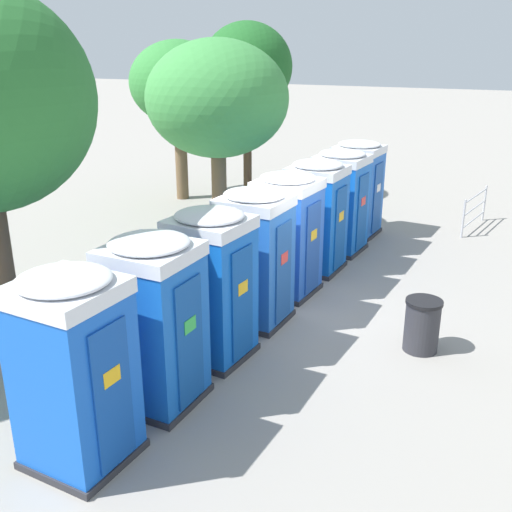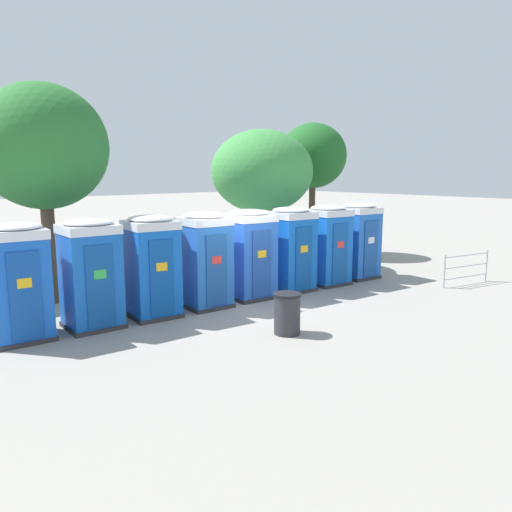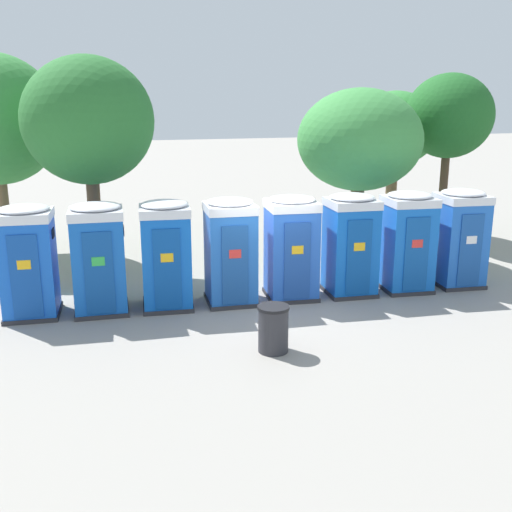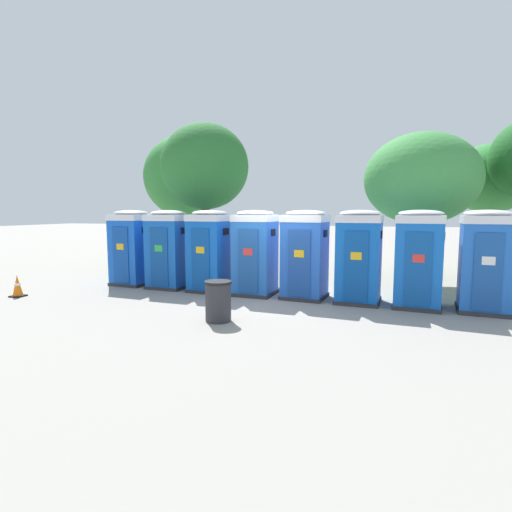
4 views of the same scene
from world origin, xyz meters
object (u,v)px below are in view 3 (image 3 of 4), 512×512
at_px(portapotty_2, 166,254).
at_px(street_tree_3, 360,141).
at_px(street_tree_2, 88,122).
at_px(portapotty_3, 230,251).
at_px(portapotty_4, 291,247).
at_px(portapotty_0, 28,261).
at_px(portapotty_7, 459,237).
at_px(street_tree_0, 395,130).
at_px(portapotty_6, 407,241).
at_px(portapotty_1, 99,258).
at_px(portapotty_5, 350,244).
at_px(trash_can, 273,329).
at_px(street_tree_1, 449,117).

distance_m(portapotty_2, street_tree_3, 7.41).
height_order(street_tree_2, street_tree_3, street_tree_2).
distance_m(portapotty_3, portapotty_4, 1.51).
height_order(portapotty_0, portapotty_2, same).
relative_size(portapotty_7, street_tree_0, 0.50).
xyz_separation_m(portapotty_0, portapotty_6, (9.05, -0.78, -0.00)).
distance_m(portapotty_1, portapotty_2, 1.51).
bearing_deg(portapotty_7, portapotty_5, 176.61).
relative_size(street_tree_3, trash_can, 5.50).
relative_size(street_tree_0, street_tree_3, 0.99).
bearing_deg(portapotty_7, portapotty_0, 175.57).
bearing_deg(portapotty_6, portapotty_1, 175.47).
distance_m(portapotty_5, trash_can, 4.21).
bearing_deg(street_tree_1, portapotty_7, -118.69).
bearing_deg(portapotty_2, portapotty_0, 174.12).
bearing_deg(trash_can, portapotty_2, 115.93).
relative_size(street_tree_0, trash_can, 5.45).
xyz_separation_m(portapotty_2, portapotty_6, (6.04, -0.47, -0.00)).
xyz_separation_m(portapotty_4, portapotty_7, (4.53, -0.32, 0.00)).
relative_size(portapotty_6, trash_can, 2.74).
distance_m(street_tree_1, trash_can, 11.46).
bearing_deg(portapotty_0, portapotty_2, -5.88).
height_order(portapotty_5, street_tree_2, street_tree_2).
xyz_separation_m(portapotty_2, portapotty_4, (3.02, -0.19, -0.00)).
bearing_deg(portapotty_5, street_tree_1, 37.28).
distance_m(street_tree_0, street_tree_1, 2.24).
distance_m(portapotty_4, portapotty_5, 1.51).
relative_size(portapotty_0, portapotty_4, 1.00).
height_order(portapotty_1, portapotty_2, same).
bearing_deg(street_tree_1, trash_can, -140.25).
xyz_separation_m(portapotty_5, street_tree_3, (1.83, 3.36, 2.27)).
relative_size(portapotty_1, portapotty_2, 1.00).
bearing_deg(portapotty_2, portapotty_4, -3.55).
distance_m(portapotty_1, portapotty_5, 6.06).
relative_size(portapotty_1, portapotty_6, 1.00).
bearing_deg(street_tree_3, street_tree_2, -179.39).
bearing_deg(portapotty_0, portapotty_5, -4.84).
xyz_separation_m(portapotty_0, street_tree_0, (12.11, 5.47, 2.43)).
relative_size(portapotty_3, street_tree_2, 0.43).
height_order(street_tree_1, street_tree_3, street_tree_1).
relative_size(portapotty_5, street_tree_2, 0.43).
relative_size(portapotty_5, portapotty_7, 1.00).
height_order(portapotty_1, street_tree_3, street_tree_3).
distance_m(portapotty_3, street_tree_0, 9.92).
xyz_separation_m(portapotty_4, portapotty_5, (1.51, -0.14, 0.00)).
distance_m(portapotty_1, street_tree_0, 12.26).
distance_m(portapotty_1, portapotty_7, 9.09).
bearing_deg(street_tree_0, portapotty_0, -155.68).
xyz_separation_m(portapotty_3, street_tree_2, (-2.95, 3.07, 2.91)).
xyz_separation_m(portapotty_0, portapotty_2, (3.01, -0.31, 0.00)).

